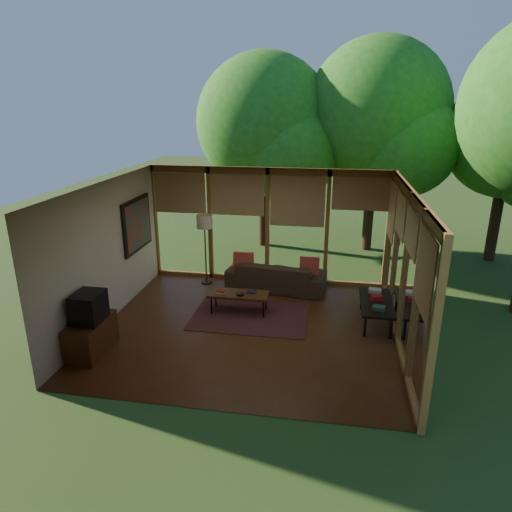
% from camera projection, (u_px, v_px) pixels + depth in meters
% --- Properties ---
extents(floor, '(5.50, 5.50, 0.00)m').
position_uv_depth(floor, '(248.00, 328.00, 8.70)').
color(floor, '#572F17').
rests_on(floor, ground).
extents(ceiling, '(5.50, 5.50, 0.00)m').
position_uv_depth(ceiling, '(247.00, 187.00, 7.83)').
color(ceiling, silver).
rests_on(ceiling, ground).
extents(wall_left, '(0.04, 5.00, 2.70)m').
position_uv_depth(wall_left, '(106.00, 253.00, 8.70)').
color(wall_left, silver).
rests_on(wall_left, ground).
extents(wall_front, '(5.50, 0.04, 2.70)m').
position_uv_depth(wall_front, '(212.00, 324.00, 5.93)').
color(wall_front, silver).
rests_on(wall_front, ground).
extents(window_wall_back, '(5.50, 0.12, 2.70)m').
position_uv_depth(window_wall_back, '(267.00, 226.00, 10.60)').
color(window_wall_back, olive).
rests_on(window_wall_back, ground).
extents(window_wall_right, '(0.12, 5.00, 2.70)m').
position_uv_depth(window_wall_right, '(405.00, 270.00, 7.83)').
color(window_wall_right, olive).
rests_on(window_wall_right, ground).
extents(tree_nw, '(3.80, 3.80, 5.44)m').
position_uv_depth(tree_nw, '(264.00, 123.00, 12.74)').
color(tree_nw, '#352113').
rests_on(tree_nw, ground).
extents(tree_ne, '(3.83, 3.83, 5.77)m').
position_uv_depth(tree_ne, '(377.00, 112.00, 12.23)').
color(tree_ne, '#352113').
rests_on(tree_ne, ground).
extents(tree_far, '(3.17, 3.17, 4.89)m').
position_uv_depth(tree_far, '(510.00, 135.00, 11.44)').
color(tree_far, '#352113').
rests_on(tree_far, ground).
extents(rug, '(2.29, 1.62, 0.01)m').
position_uv_depth(rug, '(250.00, 316.00, 9.17)').
color(rug, maroon).
rests_on(rug, floor).
extents(sofa, '(2.31, 1.14, 0.65)m').
position_uv_depth(sofa, '(276.00, 275.00, 10.42)').
color(sofa, '#3D2F1E').
rests_on(sofa, floor).
extents(pillow_left, '(0.46, 0.24, 0.48)m').
position_uv_depth(pillow_left, '(243.00, 263.00, 10.40)').
color(pillow_left, maroon).
rests_on(pillow_left, sofa).
extents(pillow_right, '(0.43, 0.23, 0.45)m').
position_uv_depth(pillow_right, '(309.00, 267.00, 10.17)').
color(pillow_right, maroon).
rests_on(pillow_right, sofa).
extents(ct_book_lower, '(0.20, 0.16, 0.03)m').
position_uv_depth(ct_book_lower, '(221.00, 292.00, 9.20)').
color(ct_book_lower, beige).
rests_on(ct_book_lower, coffee_table).
extents(ct_book_upper, '(0.19, 0.16, 0.03)m').
position_uv_depth(ct_book_upper, '(221.00, 291.00, 9.19)').
color(ct_book_upper, maroon).
rests_on(ct_book_upper, coffee_table).
extents(ct_book_side, '(0.19, 0.15, 0.03)m').
position_uv_depth(ct_book_side, '(252.00, 292.00, 9.23)').
color(ct_book_side, '#161D32').
rests_on(ct_book_side, coffee_table).
extents(ct_bowl, '(0.16, 0.16, 0.07)m').
position_uv_depth(ct_bowl, '(240.00, 294.00, 9.08)').
color(ct_bowl, black).
rests_on(ct_bowl, coffee_table).
extents(media_cabinet, '(0.50, 1.00, 0.60)m').
position_uv_depth(media_cabinet, '(91.00, 336.00, 7.76)').
color(media_cabinet, '#4C2A14').
rests_on(media_cabinet, floor).
extents(television, '(0.45, 0.55, 0.50)m').
position_uv_depth(television, '(89.00, 307.00, 7.58)').
color(television, black).
rests_on(television, media_cabinet).
extents(console_book_a, '(0.25, 0.20, 0.08)m').
position_uv_depth(console_book_a, '(378.00, 308.00, 8.37)').
color(console_book_a, '#325849').
rests_on(console_book_a, side_console).
extents(console_book_b, '(0.25, 0.21, 0.10)m').
position_uv_depth(console_book_b, '(377.00, 298.00, 8.79)').
color(console_book_b, maroon).
rests_on(console_book_b, side_console).
extents(console_book_c, '(0.26, 0.20, 0.07)m').
position_uv_depth(console_book_c, '(375.00, 290.00, 9.17)').
color(console_book_c, beige).
rests_on(console_book_c, side_console).
extents(floor_lamp, '(0.36, 0.36, 1.65)m').
position_uv_depth(floor_lamp, '(204.00, 226.00, 10.42)').
color(floor_lamp, black).
rests_on(floor_lamp, floor).
extents(coffee_table, '(1.20, 0.50, 0.43)m').
position_uv_depth(coffee_table, '(239.00, 295.00, 9.21)').
color(coffee_table, '#4C2A14').
rests_on(coffee_table, floor).
extents(side_console, '(0.60, 1.40, 0.46)m').
position_uv_depth(side_console, '(376.00, 303.00, 8.77)').
color(side_console, black).
rests_on(side_console, floor).
extents(wall_painting, '(0.06, 1.35, 1.15)m').
position_uv_depth(wall_painting, '(137.00, 225.00, 9.94)').
color(wall_painting, black).
rests_on(wall_painting, wall_left).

